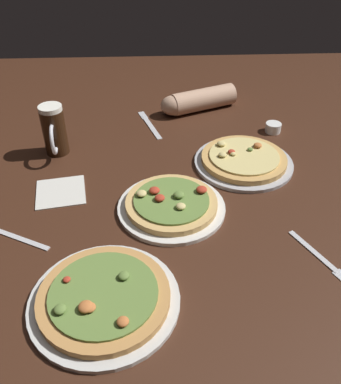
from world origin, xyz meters
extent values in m
cube|color=#3D2114|center=(0.00, 0.00, -0.01)|extent=(2.40, 2.40, 0.03)
cylinder|color=silver|center=(0.00, -0.05, 0.01)|extent=(0.30, 0.30, 0.01)
cylinder|color=tan|center=(0.00, -0.05, 0.02)|extent=(0.26, 0.26, 0.02)
cylinder|color=olive|center=(0.00, -0.05, 0.03)|extent=(0.21, 0.21, 0.01)
ellipsoid|color=olive|center=(0.02, -0.04, 0.04)|extent=(0.03, 0.03, 0.01)
ellipsoid|color=#B73823|center=(-0.03, -0.06, 0.04)|extent=(0.03, 0.03, 0.01)
ellipsoid|color=#DBC67A|center=(0.02, -0.09, 0.04)|extent=(0.03, 0.03, 0.01)
ellipsoid|color=#DBC67A|center=(-0.08, -0.03, 0.04)|extent=(0.03, 0.03, 0.01)
ellipsoid|color=#B73823|center=(-0.05, -0.02, 0.04)|extent=(0.03, 0.03, 0.02)
ellipsoid|color=#B73823|center=(0.09, -0.02, 0.04)|extent=(0.03, 0.03, 0.02)
cylinder|color=#B2B2B7|center=(0.24, 0.16, 0.01)|extent=(0.32, 0.32, 0.01)
cylinder|color=tan|center=(0.24, 0.16, 0.02)|extent=(0.27, 0.27, 0.02)
cylinder|color=#DBC67A|center=(0.24, 0.16, 0.03)|extent=(0.22, 0.22, 0.01)
ellipsoid|color=#DBC67A|center=(0.18, 0.22, 0.04)|extent=(0.03, 0.03, 0.01)
ellipsoid|color=olive|center=(0.27, 0.19, 0.04)|extent=(0.02, 0.02, 0.01)
ellipsoid|color=#B73823|center=(0.20, 0.18, 0.04)|extent=(0.02, 0.02, 0.01)
ellipsoid|color=#C67038|center=(0.30, 0.21, 0.04)|extent=(0.03, 0.03, 0.01)
ellipsoid|color=#DBC67A|center=(0.21, 0.16, 0.04)|extent=(0.02, 0.02, 0.01)
ellipsoid|color=#DBC67A|center=(0.17, 0.16, 0.04)|extent=(0.03, 0.03, 0.01)
cylinder|color=silver|center=(-0.16, -0.37, 0.01)|extent=(0.33, 0.33, 0.01)
cylinder|color=tan|center=(-0.16, -0.37, 0.02)|extent=(0.29, 0.29, 0.02)
cylinder|color=olive|center=(-0.16, -0.37, 0.03)|extent=(0.24, 0.24, 0.01)
ellipsoid|color=olive|center=(-0.12, -0.33, 0.04)|extent=(0.03, 0.03, 0.01)
ellipsoid|color=olive|center=(-0.24, -0.41, 0.04)|extent=(0.03, 0.03, 0.01)
ellipsoid|color=#C67038|center=(-0.18, -0.41, 0.04)|extent=(0.03, 0.03, 0.01)
ellipsoid|color=#B73823|center=(-0.24, -0.33, 0.04)|extent=(0.02, 0.02, 0.01)
ellipsoid|color=#C67038|center=(-0.19, -0.41, 0.04)|extent=(0.03, 0.03, 0.02)
ellipsoid|color=#C67038|center=(-0.12, -0.45, 0.04)|extent=(0.03, 0.03, 0.01)
cylinder|color=black|center=(-0.37, 0.27, 0.08)|extent=(0.08, 0.08, 0.15)
cylinder|color=white|center=(-0.37, 0.27, 0.16)|extent=(0.08, 0.08, 0.02)
torus|color=silver|center=(-0.36, 0.22, 0.08)|extent=(0.02, 0.10, 0.10)
cylinder|color=white|center=(0.39, 0.37, 0.02)|extent=(0.06, 0.06, 0.03)
cube|color=silver|center=(-0.32, 0.04, 0.00)|extent=(0.16, 0.17, 0.01)
cube|color=silver|center=(0.34, -0.23, 0.00)|extent=(0.08, 0.15, 0.01)
cube|color=silver|center=(-0.05, 0.42, 0.00)|extent=(0.07, 0.18, 0.01)
cube|color=silver|center=(-0.08, 0.52, 0.00)|extent=(0.04, 0.06, 0.00)
cube|color=silver|center=(-0.40, -0.16, 0.00)|extent=(0.17, 0.09, 0.01)
cylinder|color=tan|center=(0.16, 0.57, 0.04)|extent=(0.27, 0.18, 0.08)
ellipsoid|color=tan|center=(0.04, 0.52, 0.04)|extent=(0.10, 0.08, 0.08)
camera|label=1|loc=(-0.05, -0.94, 0.74)|focal=38.50mm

